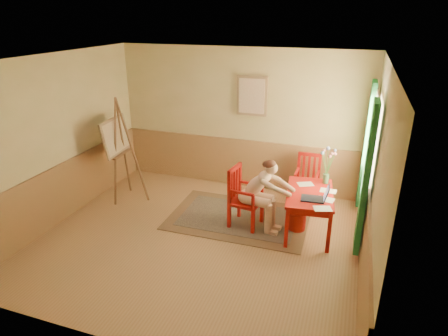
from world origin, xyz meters
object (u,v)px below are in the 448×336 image
at_px(figure, 260,191).
at_px(table, 310,197).
at_px(chair_back, 307,180).
at_px(easel, 118,140).
at_px(chair_left, 243,197).
at_px(laptop, 317,197).

bearing_deg(figure, table, 12.47).
height_order(chair_back, easel, easel).
height_order(table, figure, figure).
height_order(table, chair_back, chair_back).
distance_m(chair_left, laptop, 1.23).
bearing_deg(chair_back, figure, -117.32).
distance_m(chair_left, figure, 0.35).
bearing_deg(chair_left, figure, -7.89).
xyz_separation_m(figure, easel, (-2.81, 0.30, 0.48)).
relative_size(chair_back, laptop, 2.25).
bearing_deg(laptop, table, 119.06).
relative_size(figure, laptop, 2.91).
relative_size(laptop, easel, 0.22).
bearing_deg(figure, easel, 173.93).
bearing_deg(laptop, chair_left, 174.86).
distance_m(table, chair_back, 1.02).
distance_m(table, easel, 3.62).
relative_size(chair_left, chair_back, 1.07).
xyz_separation_m(chair_left, chair_back, (0.90, 1.13, -0.04)).
xyz_separation_m(chair_left, laptop, (1.20, -0.11, 0.25)).
relative_size(chair_left, figure, 0.83).
xyz_separation_m(laptop, easel, (-3.71, 0.37, 0.41)).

